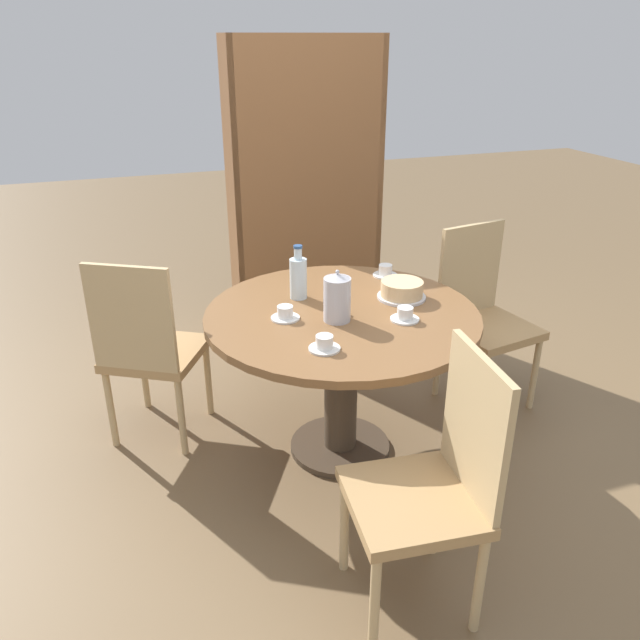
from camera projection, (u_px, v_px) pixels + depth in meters
name	position (u px, v px, depth m)	size (l,w,h in m)	color
ground_plane	(340.00, 448.00, 3.05)	(14.00, 14.00, 0.00)	brown
dining_table	(342.00, 343.00, 2.81)	(1.22, 1.22, 0.73)	#473828
chair_a	(433.00, 482.00, 2.05)	(0.46, 0.46, 0.95)	tan
chair_b	(482.00, 313.00, 3.30)	(0.49, 0.49, 0.95)	tan
chair_c	(149.00, 348.00, 2.94)	(0.57, 0.57, 0.95)	tan
bookshelf	(306.00, 190.00, 4.02)	(0.98, 0.28, 1.85)	brown
coffee_pot	(337.00, 298.00, 2.63)	(0.12, 0.12, 0.23)	silver
water_bottle	(298.00, 277.00, 2.85)	(0.08, 0.08, 0.25)	silver
cake_main	(402.00, 290.00, 2.88)	(0.23, 0.23, 0.08)	silver
cup_a	(405.00, 315.00, 2.66)	(0.13, 0.13, 0.06)	silver
cup_b	(324.00, 344.00, 2.41)	(0.13, 0.13, 0.06)	silver
cup_c	(285.00, 314.00, 2.67)	(0.13, 0.13, 0.06)	silver
cup_d	(385.00, 271.00, 3.15)	(0.13, 0.13, 0.06)	silver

